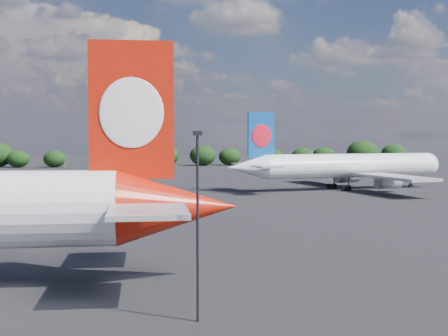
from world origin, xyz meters
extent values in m
plane|color=black|center=(0.00, 60.00, 0.00)|extent=(500.00, 500.00, 0.00)
cone|color=red|center=(11.01, 1.77, 5.64)|extent=(9.12, 5.81, 5.64)
cube|color=red|center=(7.62, 1.83, 12.85)|extent=(6.21, 0.68, 10.15)
ellipsoid|color=white|center=(7.62, 1.50, 12.65)|extent=(4.74, 0.31, 5.19)
ellipsoid|color=white|center=(7.63, 2.17, 12.65)|extent=(4.74, 0.31, 5.19)
cube|color=#A9ACB1|center=(8.64, -4.39, 6.09)|extent=(5.20, 6.86, 0.34)
cube|color=#A9ACB1|center=(8.87, 8.01, 6.09)|extent=(5.20, 6.86, 0.34)
cylinder|color=white|center=(51.33, 76.51, 4.87)|extent=(37.28, 11.54, 4.87)
sphere|color=white|center=(69.52, 79.89, 4.87)|extent=(5.68, 5.68, 4.87)
cone|color=white|center=(29.30, 72.43, 4.87)|extent=(8.55, 6.21, 4.87)
cube|color=#0D4992|center=(32.18, 72.96, 11.10)|extent=(5.36, 1.46, 8.77)
ellipsoid|color=red|center=(32.23, 72.67, 10.93)|extent=(4.06, 0.94, 4.48)
ellipsoid|color=red|center=(32.12, 73.25, 10.93)|extent=(4.06, 0.94, 4.48)
cube|color=#A9ACB1|center=(32.20, 67.51, 5.26)|extent=(5.38, 6.54, 0.29)
cube|color=#A9ACB1|center=(30.24, 78.05, 5.26)|extent=(5.38, 6.54, 0.29)
cube|color=#A9ACB1|center=(55.55, 64.42, 3.31)|extent=(9.78, 20.31, 0.54)
cube|color=#A9ACB1|center=(50.93, 89.32, 3.31)|extent=(9.78, 20.31, 0.54)
cylinder|color=#A9ACB1|center=(56.58, 69.56, 2.05)|extent=(5.27, 3.47, 2.63)
cube|color=#A9ACB1|center=(56.58, 69.56, 2.73)|extent=(2.16, 0.68, 1.17)
cylinder|color=#A9ACB1|center=(53.74, 84.88, 2.05)|extent=(5.27, 3.47, 2.63)
cube|color=#A9ACB1|center=(53.74, 84.88, 2.73)|extent=(2.16, 0.68, 1.17)
cylinder|color=black|center=(49.95, 73.28, 1.46)|extent=(0.32, 0.32, 2.43)
cylinder|color=black|center=(49.95, 73.28, 0.54)|extent=(1.13, 0.63, 1.07)
cylinder|color=black|center=(48.89, 73.09, 0.54)|extent=(1.13, 0.63, 1.07)
cylinder|color=black|center=(48.88, 79.03, 1.46)|extent=(0.32, 0.32, 2.43)
cylinder|color=black|center=(48.88, 79.03, 0.54)|extent=(1.13, 0.63, 1.07)
cylinder|color=black|center=(47.83, 78.83, 0.54)|extent=(1.13, 0.63, 1.07)
cylinder|color=black|center=(65.69, 79.18, 1.41)|extent=(0.27, 0.27, 2.43)
cylinder|color=black|center=(65.69, 79.18, 0.44)|extent=(0.92, 0.50, 0.88)
cylinder|color=black|center=(11.43, -8.47, 5.48)|extent=(0.16, 0.16, 10.97)
cube|color=black|center=(11.43, -8.47, 11.12)|extent=(0.55, 0.30, 0.28)
cube|color=#146720|center=(-18.00, 176.00, 3.20)|extent=(6.00, 0.30, 2.60)
cylinder|color=gray|center=(-20.50, 176.00, 1.00)|extent=(0.20, 0.20, 2.00)
cylinder|color=gray|center=(-15.50, 176.00, 1.00)|extent=(0.20, 0.20, 2.00)
cube|color=yellow|center=(12.00, 182.00, 4.00)|extent=(5.00, 0.30, 3.00)
cylinder|color=gray|center=(12.00, 182.00, 1.25)|extent=(0.30, 0.30, 2.50)
ellipsoid|color=black|center=(-31.17, 176.81, 2.92)|extent=(7.60, 6.43, 5.85)
ellipsoid|color=black|center=(-18.95, 176.18, 2.91)|extent=(7.58, 6.41, 5.83)
ellipsoid|color=black|center=(-2.59, 181.29, 2.89)|extent=(7.51, 6.36, 5.78)
ellipsoid|color=black|center=(7.68, 179.30, 4.16)|extent=(10.82, 9.16, 8.32)
ellipsoid|color=black|center=(19.62, 182.07, 3.62)|extent=(9.42, 7.97, 7.24)
ellipsoid|color=black|center=(33.04, 180.70, 3.70)|extent=(9.61, 8.13, 7.39)
ellipsoid|color=black|center=(43.25, 182.68, 3.16)|extent=(8.22, 6.96, 6.33)
ellipsoid|color=black|center=(57.94, 176.44, 3.17)|extent=(8.24, 6.97, 6.34)
ellipsoid|color=black|center=(69.40, 176.72, 3.25)|extent=(8.45, 7.15, 6.50)
ellipsoid|color=black|center=(78.67, 180.84, 3.35)|extent=(8.70, 7.36, 6.69)
ellipsoid|color=black|center=(93.22, 179.15, 4.58)|extent=(11.91, 10.08, 9.16)
ellipsoid|color=black|center=(107.20, 182.58, 3.86)|extent=(10.05, 8.50, 7.73)
camera|label=1|loc=(7.67, -44.59, 11.00)|focal=50.00mm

